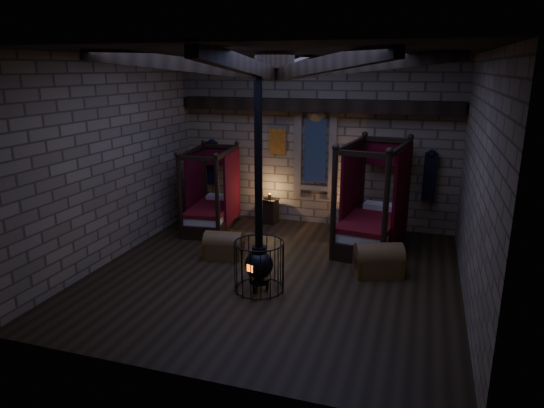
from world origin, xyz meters
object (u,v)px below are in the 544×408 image
(trunk_right, at_px, (378,261))
(bed_left, at_px, (212,209))
(stove, at_px, (259,260))
(bed_right, at_px, (372,222))
(trunk_left, at_px, (224,246))

(trunk_right, bearing_deg, bed_left, 138.85)
(bed_left, distance_m, stove, 3.85)
(trunk_right, distance_m, stove, 2.44)
(bed_left, distance_m, bed_right, 4.01)
(bed_right, relative_size, stove, 0.59)
(bed_left, relative_size, bed_right, 0.84)
(bed_left, bearing_deg, trunk_left, -65.71)
(bed_left, relative_size, trunk_left, 2.36)
(trunk_left, height_order, trunk_right, trunk_right)
(bed_right, bearing_deg, trunk_left, -142.21)
(stove, bearing_deg, trunk_left, 156.64)
(bed_right, relative_size, trunk_left, 2.81)
(bed_right, bearing_deg, trunk_right, -70.29)
(bed_right, xyz_separation_m, stove, (-1.69, -2.93, 0.00))
(bed_right, distance_m, stove, 3.38)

